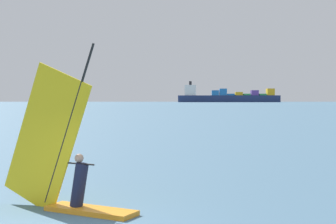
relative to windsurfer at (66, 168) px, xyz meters
name	(u,v)px	position (x,y,z in m)	size (l,w,h in m)	color
windsurfer	(66,168)	(0.00, 0.00, 0.00)	(3.81, 2.08, 4.32)	orange
cargo_ship	(228,97)	(63.16, 739.99, 7.31)	(155.03, 27.57, 32.40)	navy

